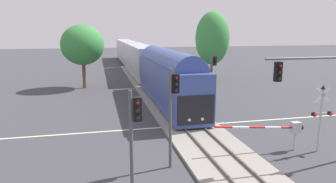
{
  "coord_description": "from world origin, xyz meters",
  "views": [
    {
      "loc": [
        -6.73,
        -22.1,
        7.31
      ],
      "look_at": [
        -0.77,
        3.83,
        2.0
      ],
      "focal_mm": 33.0,
      "sensor_mm": 36.0,
      "label": 1
    }
  ],
  "objects_px": {
    "traffic_signal_median": "(173,102)",
    "traffic_signal_near_right": "(326,81)",
    "oak_far_right": "(212,38)",
    "oak_behind_train": "(82,45)",
    "commuter_train": "(139,58)",
    "crossing_signal_mast": "(321,112)",
    "traffic_signal_far_side": "(213,68)",
    "crossing_gate_near": "(286,128)",
    "traffic_signal_near_left": "(135,129)"
  },
  "relations": [
    {
      "from": "traffic_signal_median",
      "to": "traffic_signal_near_right",
      "type": "height_order",
      "value": "traffic_signal_near_right"
    },
    {
      "from": "oak_far_right",
      "to": "oak_behind_train",
      "type": "xyz_separation_m",
      "value": [
        -18.15,
        -2.46,
        -0.65
      ]
    },
    {
      "from": "oak_far_right",
      "to": "commuter_train",
      "type": "bearing_deg",
      "value": 142.15
    },
    {
      "from": "traffic_signal_near_right",
      "to": "oak_behind_train",
      "type": "bearing_deg",
      "value": 116.79
    },
    {
      "from": "commuter_train",
      "to": "traffic_signal_median",
      "type": "relative_size",
      "value": 11.89
    },
    {
      "from": "crossing_signal_mast",
      "to": "oak_far_right",
      "type": "bearing_deg",
      "value": 82.68
    },
    {
      "from": "traffic_signal_median",
      "to": "crossing_signal_mast",
      "type": "bearing_deg",
      "value": 0.68
    },
    {
      "from": "commuter_train",
      "to": "traffic_signal_far_side",
      "type": "distance_m",
      "value": 20.19
    },
    {
      "from": "crossing_signal_mast",
      "to": "traffic_signal_near_right",
      "type": "height_order",
      "value": "traffic_signal_near_right"
    },
    {
      "from": "traffic_signal_near_right",
      "to": "oak_far_right",
      "type": "height_order",
      "value": "oak_far_right"
    },
    {
      "from": "crossing_gate_near",
      "to": "crossing_signal_mast",
      "type": "relative_size",
      "value": 1.42
    },
    {
      "from": "crossing_gate_near",
      "to": "traffic_signal_median",
      "type": "height_order",
      "value": "traffic_signal_median"
    },
    {
      "from": "crossing_signal_mast",
      "to": "traffic_signal_median",
      "type": "bearing_deg",
      "value": -179.32
    },
    {
      "from": "crossing_signal_mast",
      "to": "traffic_signal_near_left",
      "type": "bearing_deg",
      "value": -164.39
    },
    {
      "from": "crossing_signal_mast",
      "to": "traffic_signal_near_left",
      "type": "xyz_separation_m",
      "value": [
        -11.54,
        -3.22,
        0.82
      ]
    },
    {
      "from": "commuter_train",
      "to": "traffic_signal_near_left",
      "type": "bearing_deg",
      "value": -97.97
    },
    {
      "from": "traffic_signal_near_right",
      "to": "traffic_signal_near_left",
      "type": "bearing_deg",
      "value": -170.55
    },
    {
      "from": "traffic_signal_median",
      "to": "oak_far_right",
      "type": "xyz_separation_m",
      "value": [
        12.69,
        27.62,
        2.51
      ]
    },
    {
      "from": "commuter_train",
      "to": "crossing_gate_near",
      "type": "distance_m",
      "value": 34.79
    },
    {
      "from": "traffic_signal_far_side",
      "to": "oak_behind_train",
      "type": "distance_m",
      "value": 16.87
    },
    {
      "from": "traffic_signal_near_left",
      "to": "oak_far_right",
      "type": "distance_m",
      "value": 34.35
    },
    {
      "from": "crossing_signal_mast",
      "to": "oak_behind_train",
      "type": "relative_size",
      "value": 0.51
    },
    {
      "from": "crossing_gate_near",
      "to": "traffic_signal_near_right",
      "type": "bearing_deg",
      "value": -71.53
    },
    {
      "from": "commuter_train",
      "to": "oak_far_right",
      "type": "xyz_separation_m",
      "value": [
        9.72,
        -7.55,
        3.4
      ]
    },
    {
      "from": "oak_far_right",
      "to": "crossing_signal_mast",
      "type": "bearing_deg",
      "value": -97.32
    },
    {
      "from": "commuter_train",
      "to": "crossing_gate_near",
      "type": "bearing_deg",
      "value": -82.92
    },
    {
      "from": "oak_far_right",
      "to": "oak_behind_train",
      "type": "relative_size",
      "value": 1.24
    },
    {
      "from": "crossing_signal_mast",
      "to": "traffic_signal_far_side",
      "type": "height_order",
      "value": "traffic_signal_far_side"
    },
    {
      "from": "traffic_signal_far_side",
      "to": "traffic_signal_near_left",
      "type": "xyz_separation_m",
      "value": [
        -10.72,
        -18.82,
        0.06
      ]
    },
    {
      "from": "traffic_signal_near_left",
      "to": "traffic_signal_median",
      "type": "bearing_deg",
      "value": 52.51
    },
    {
      "from": "crossing_gate_near",
      "to": "traffic_signal_near_left",
      "type": "relative_size",
      "value": 1.18
    },
    {
      "from": "traffic_signal_far_side",
      "to": "traffic_signal_near_right",
      "type": "bearing_deg",
      "value": -91.29
    },
    {
      "from": "crossing_gate_near",
      "to": "traffic_signal_near_right",
      "type": "xyz_separation_m",
      "value": [
        0.69,
        -2.07,
        3.23
      ]
    },
    {
      "from": "traffic_signal_near_right",
      "to": "crossing_gate_near",
      "type": "bearing_deg",
      "value": 108.47
    },
    {
      "from": "traffic_signal_near_left",
      "to": "crossing_signal_mast",
      "type": "bearing_deg",
      "value": 15.61
    },
    {
      "from": "traffic_signal_near_right",
      "to": "traffic_signal_near_left",
      "type": "distance_m",
      "value": 10.57
    },
    {
      "from": "crossing_signal_mast",
      "to": "oak_behind_train",
      "type": "xyz_separation_m",
      "value": [
        -14.61,
        25.05,
        2.97
      ]
    },
    {
      "from": "traffic_signal_far_side",
      "to": "traffic_signal_near_left",
      "type": "height_order",
      "value": "traffic_signal_near_left"
    },
    {
      "from": "traffic_signal_near_left",
      "to": "oak_far_right",
      "type": "relative_size",
      "value": 0.5
    },
    {
      "from": "oak_far_right",
      "to": "crossing_gate_near",
      "type": "bearing_deg",
      "value": -101.4
    },
    {
      "from": "oak_behind_train",
      "to": "traffic_signal_near_right",
      "type": "bearing_deg",
      "value": -63.21
    },
    {
      "from": "traffic_signal_median",
      "to": "traffic_signal_near_right",
      "type": "distance_m",
      "value": 8.14
    },
    {
      "from": "crossing_gate_near",
      "to": "traffic_signal_far_side",
      "type": "height_order",
      "value": "traffic_signal_far_side"
    },
    {
      "from": "commuter_train",
      "to": "traffic_signal_median",
      "type": "bearing_deg",
      "value": -94.83
    },
    {
      "from": "traffic_signal_near_right",
      "to": "traffic_signal_near_left",
      "type": "height_order",
      "value": "traffic_signal_near_right"
    },
    {
      "from": "commuter_train",
      "to": "crossing_gate_near",
      "type": "height_order",
      "value": "commuter_train"
    },
    {
      "from": "commuter_train",
      "to": "oak_far_right",
      "type": "height_order",
      "value": "oak_far_right"
    },
    {
      "from": "crossing_gate_near",
      "to": "oak_far_right",
      "type": "relative_size",
      "value": 0.59
    },
    {
      "from": "commuter_train",
      "to": "oak_far_right",
      "type": "distance_m",
      "value": 12.76
    },
    {
      "from": "oak_far_right",
      "to": "oak_behind_train",
      "type": "bearing_deg",
      "value": -172.29
    }
  ]
}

